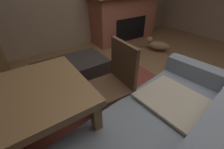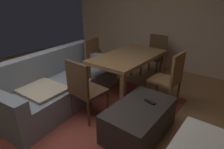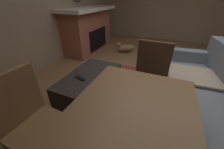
% 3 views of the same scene
% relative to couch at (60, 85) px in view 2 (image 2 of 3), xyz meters
% --- Properties ---
extents(floor, '(8.24, 8.24, 0.00)m').
position_rel_couch_xyz_m(floor, '(-0.55, -0.51, -0.31)').
color(floor, olive).
extents(wall_right_window_side, '(0.12, 5.65, 2.75)m').
position_rel_couch_xyz_m(wall_right_window_side, '(2.88, -0.51, 1.07)').
color(wall_right_window_side, '#C4AA91').
rests_on(wall_right_window_side, ground).
extents(area_rug, '(2.60, 2.00, 0.01)m').
position_rel_couch_xyz_m(area_rug, '(0.10, -0.81, -0.30)').
color(area_rug, brown).
rests_on(area_rug, ground).
extents(couch, '(2.37, 1.19, 0.86)m').
position_rel_couch_xyz_m(couch, '(0.00, 0.00, 0.00)').
color(couch, slate).
rests_on(couch, ground).
extents(ottoman_coffee_table, '(1.04, 0.61, 0.43)m').
position_rel_couch_xyz_m(ottoman_coffee_table, '(0.10, -1.56, -0.09)').
color(ottoman_coffee_table, '#2D2826').
rests_on(ottoman_coffee_table, ground).
extents(tv_remote, '(0.09, 0.17, 0.02)m').
position_rel_couch_xyz_m(tv_remote, '(0.25, -1.62, 0.13)').
color(tv_remote, black).
rests_on(tv_remote, ottoman_coffee_table).
extents(dining_table, '(1.55, 0.86, 0.74)m').
position_rel_couch_xyz_m(dining_table, '(1.06, -0.74, 0.35)').
color(dining_table, brown).
rests_on(dining_table, ground).
extents(dining_chair_south, '(0.46, 0.46, 0.93)m').
position_rel_couch_xyz_m(dining_chair_south, '(1.06, -1.56, 0.22)').
color(dining_chair_south, brown).
rests_on(dining_chair_south, ground).
extents(dining_chair_east, '(0.45, 0.45, 0.93)m').
position_rel_couch_xyz_m(dining_chair_east, '(2.23, -0.74, 0.22)').
color(dining_chair_east, '#513823').
rests_on(dining_chair_east, ground).
extents(dining_chair_north, '(0.48, 0.48, 0.93)m').
position_rel_couch_xyz_m(dining_chair_north, '(1.05, 0.08, 0.22)').
color(dining_chair_north, brown).
rests_on(dining_chair_north, ground).
extents(dining_chair_west, '(0.46, 0.46, 0.93)m').
position_rel_couch_xyz_m(dining_chair_west, '(-0.11, -0.74, 0.22)').
color(dining_chair_west, '#513823').
rests_on(dining_chair_west, ground).
extents(potted_plant, '(0.30, 0.30, 0.50)m').
position_rel_couch_xyz_m(potted_plant, '(1.81, 0.80, -0.01)').
color(potted_plant, beige).
rests_on(potted_plant, ground).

